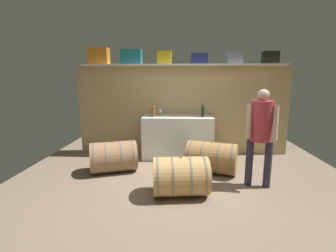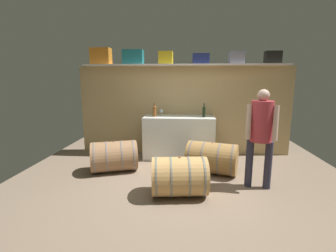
% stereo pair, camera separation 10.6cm
% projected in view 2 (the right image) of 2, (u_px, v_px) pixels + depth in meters
% --- Properties ---
extents(ground_plane, '(5.99, 7.53, 0.02)m').
position_uv_depth(ground_plane, '(181.00, 180.00, 4.23)').
color(ground_plane, '#7C6855').
extents(back_wall_panel, '(4.79, 0.10, 1.99)m').
position_uv_depth(back_wall_panel, '(184.00, 111.00, 5.63)').
color(back_wall_panel, tan).
rests_on(back_wall_panel, ground).
extents(high_shelf_board, '(4.40, 0.40, 0.03)m').
position_uv_depth(high_shelf_board, '(184.00, 65.00, 5.29)').
color(high_shelf_board, silver).
rests_on(high_shelf_board, back_wall_panel).
extents(toolcase_orange, '(0.43, 0.26, 0.36)m').
position_uv_depth(toolcase_orange, '(101.00, 56.00, 5.40)').
color(toolcase_orange, orange).
rests_on(toolcase_orange, high_shelf_board).
extents(toolcase_teal, '(0.44, 0.30, 0.31)m').
position_uv_depth(toolcase_teal, '(133.00, 57.00, 5.35)').
color(toolcase_teal, '#1E767F').
rests_on(toolcase_teal, high_shelf_board).
extents(toolcase_yellow, '(0.30, 0.27, 0.27)m').
position_uv_depth(toolcase_yellow, '(166.00, 58.00, 5.29)').
color(toolcase_yellow, yellow).
rests_on(toolcase_yellow, high_shelf_board).
extents(toolcase_navy, '(0.35, 0.24, 0.22)m').
position_uv_depth(toolcase_navy, '(201.00, 59.00, 5.24)').
color(toolcase_navy, navy).
rests_on(toolcase_navy, high_shelf_board).
extents(toolcase_grey, '(0.32, 0.22, 0.26)m').
position_uv_depth(toolcase_grey, '(236.00, 58.00, 5.17)').
color(toolcase_grey, gray).
rests_on(toolcase_grey, high_shelf_board).
extents(toolcase_black, '(0.33, 0.21, 0.26)m').
position_uv_depth(toolcase_black, '(273.00, 57.00, 5.12)').
color(toolcase_black, black).
rests_on(toolcase_black, high_shelf_board).
extents(work_cabinet, '(1.52, 0.62, 0.91)m').
position_uv_depth(work_cabinet, '(179.00, 137.00, 5.37)').
color(work_cabinet, white).
rests_on(work_cabinet, ground).
extents(wine_bottle_amber, '(0.08, 0.08, 0.29)m').
position_uv_depth(wine_bottle_amber, '(155.00, 111.00, 5.25)').
color(wine_bottle_amber, brown).
rests_on(wine_bottle_amber, work_cabinet).
extents(wine_bottle_dark, '(0.07, 0.07, 0.29)m').
position_uv_depth(wine_bottle_dark, '(204.00, 111.00, 5.17)').
color(wine_bottle_dark, black).
rests_on(wine_bottle_dark, work_cabinet).
extents(wine_glass, '(0.09, 0.09, 0.15)m').
position_uv_depth(wine_glass, '(161.00, 111.00, 5.40)').
color(wine_glass, white).
rests_on(wine_glass, work_cabinet).
extents(wine_barrel_near, '(1.02, 0.80, 0.58)m').
position_uv_depth(wine_barrel_near, '(212.00, 158.00, 4.49)').
color(wine_barrel_near, '#A07641').
rests_on(wine_barrel_near, ground).
extents(wine_barrel_far, '(0.87, 0.67, 0.59)m').
position_uv_depth(wine_barrel_far, '(179.00, 176.00, 3.62)').
color(wine_barrel_far, tan).
rests_on(wine_barrel_far, ground).
extents(wine_barrel_flank, '(0.97, 0.80, 0.58)m').
position_uv_depth(wine_barrel_flank, '(114.00, 156.00, 4.58)').
color(wine_barrel_flank, '#966D49').
rests_on(wine_barrel_flank, ground).
extents(winemaker_pouring, '(0.48, 0.39, 1.56)m').
position_uv_depth(winemaker_pouring, '(261.00, 129.00, 3.76)').
color(winemaker_pouring, '#2C2A3C').
rests_on(winemaker_pouring, ground).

